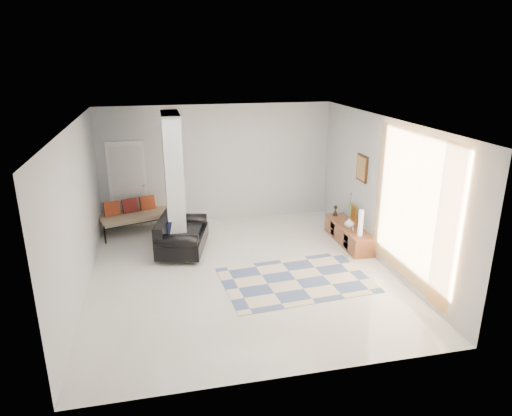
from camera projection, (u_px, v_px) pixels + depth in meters
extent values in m
plane|color=beige|center=(242.00, 272.00, 8.54)|extent=(6.00, 6.00, 0.00)
plane|color=white|center=(240.00, 122.00, 7.65)|extent=(6.00, 6.00, 0.00)
plane|color=#B9BBBD|center=(218.00, 164.00, 10.87)|extent=(6.00, 0.00, 6.00)
plane|color=#B9BBBD|center=(288.00, 278.00, 5.32)|extent=(6.00, 0.00, 6.00)
plane|color=#B9BBBD|center=(78.00, 212.00, 7.53)|extent=(0.00, 6.00, 6.00)
plane|color=#B9BBBD|center=(383.00, 192.00, 8.66)|extent=(0.00, 6.00, 6.00)
cube|color=silver|center=(174.00, 182.00, 9.35)|extent=(0.35, 1.20, 2.80)
cube|color=white|center=(128.00, 185.00, 10.53)|extent=(0.85, 0.06, 2.04)
plane|color=#EFA03F|center=(412.00, 208.00, 7.57)|extent=(0.00, 2.55, 2.55)
cube|color=#381E0F|center=(362.00, 168.00, 9.41)|extent=(0.04, 0.45, 0.55)
cube|color=brown|center=(348.00, 234.00, 9.83)|extent=(0.45, 1.69, 0.40)
cube|color=#381E0F|center=(346.00, 242.00, 9.44)|extent=(0.02, 0.23, 0.28)
cube|color=#381E0F|center=(333.00, 229.00, 10.13)|extent=(0.02, 0.23, 0.28)
cube|color=gold|center=(353.00, 213.00, 9.96)|extent=(0.09, 0.32, 0.40)
cube|color=silver|center=(352.00, 229.00, 9.38)|extent=(0.04, 0.10, 0.12)
cylinder|color=silver|center=(161.00, 262.00, 8.87)|extent=(0.05, 0.05, 0.10)
cylinder|color=silver|center=(173.00, 238.00, 10.02)|extent=(0.05, 0.05, 0.10)
cylinder|color=silver|center=(195.00, 262.00, 8.85)|extent=(0.05, 0.05, 0.10)
cylinder|color=silver|center=(204.00, 238.00, 10.00)|extent=(0.05, 0.05, 0.10)
cube|color=black|center=(183.00, 240.00, 9.37)|extent=(1.20, 1.62, 0.30)
cube|color=black|center=(166.00, 225.00, 9.27)|extent=(0.55, 1.46, 0.36)
cylinder|color=black|center=(177.00, 241.00, 8.72)|extent=(0.87, 0.47, 0.28)
cylinder|color=black|center=(187.00, 220.00, 9.87)|extent=(0.87, 0.47, 0.28)
cube|color=black|center=(172.00, 224.00, 9.26)|extent=(0.27, 0.55, 0.31)
cylinder|color=black|center=(105.00, 235.00, 9.78)|extent=(0.04, 0.04, 0.40)
cylinder|color=black|center=(181.00, 221.00, 10.63)|extent=(0.04, 0.04, 0.40)
cylinder|color=black|center=(97.00, 225.00, 10.37)|extent=(0.04, 0.04, 0.40)
cylinder|color=black|center=(170.00, 212.00, 11.21)|extent=(0.04, 0.04, 0.40)
cube|color=beige|center=(139.00, 215.00, 10.44)|extent=(1.91, 1.25, 0.12)
cube|color=#9A381C|center=(112.00, 208.00, 10.22)|extent=(0.37, 0.26, 0.33)
cube|color=maroon|center=(130.00, 206.00, 10.42)|extent=(0.37, 0.26, 0.33)
cube|color=#9A381C|center=(147.00, 203.00, 10.62)|extent=(0.37, 0.26, 0.33)
cube|color=beige|center=(296.00, 280.00, 8.25)|extent=(2.74, 1.95, 0.01)
cylinder|color=white|center=(361.00, 223.00, 9.14)|extent=(0.10, 0.10, 0.54)
imported|color=white|center=(349.00, 223.00, 9.63)|extent=(0.21, 0.21, 0.21)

